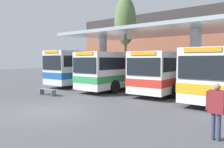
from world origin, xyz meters
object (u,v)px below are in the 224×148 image
at_px(transit_bus_center_bay, 125,69).
at_px(waiting_bench_near_pillar, 47,91).
at_px(poplar_tree_behind_left, 125,22).
at_px(transit_bus_right_bay, 175,70).
at_px(pedestrian_waiting, 217,106).
at_px(transit_bus_left_bay, 97,66).
at_px(parked_car_street, 164,72).

height_order(transit_bus_center_bay, waiting_bench_near_pillar, transit_bus_center_bay).
bearing_deg(poplar_tree_behind_left, transit_bus_center_bay, -55.41).
height_order(transit_bus_right_bay, poplar_tree_behind_left, poplar_tree_behind_left).
relative_size(transit_bus_right_bay, pedestrian_waiting, 6.19).
height_order(transit_bus_left_bay, transit_bus_right_bay, transit_bus_left_bay).
bearing_deg(parked_car_street, waiting_bench_near_pillar, -97.58).
height_order(poplar_tree_behind_left, parked_car_street, poplar_tree_behind_left).
height_order(waiting_bench_near_pillar, poplar_tree_behind_left, poplar_tree_behind_left).
xyz_separation_m(transit_bus_right_bay, parked_car_street, (-4.72, 8.40, -0.72)).
height_order(transit_bus_left_bay, waiting_bench_near_pillar, transit_bus_left_bay).
distance_m(waiting_bench_near_pillar, parked_car_street, 16.39).
bearing_deg(transit_bus_center_bay, transit_bus_left_bay, -16.20).
xyz_separation_m(transit_bus_center_bay, poplar_tree_behind_left, (-4.04, 5.85, 5.43)).
distance_m(transit_bus_right_bay, pedestrian_waiting, 11.37).
bearing_deg(transit_bus_center_bay, transit_bus_right_bay, -167.04).
relative_size(pedestrian_waiting, poplar_tree_behind_left, 0.18).
height_order(transit_bus_right_bay, waiting_bench_near_pillar, transit_bus_right_bay).
distance_m(pedestrian_waiting, parked_car_street, 20.98).
distance_m(waiting_bench_near_pillar, pedestrian_waiting, 11.97).
relative_size(transit_bus_left_bay, transit_bus_center_bay, 1.17).
bearing_deg(transit_bus_right_bay, transit_bus_center_bay, 11.72).
distance_m(transit_bus_left_bay, waiting_bench_near_pillar, 8.73).
bearing_deg(transit_bus_right_bay, pedestrian_waiting, 116.80).
distance_m(transit_bus_right_bay, parked_car_street, 9.66).
bearing_deg(waiting_bench_near_pillar, transit_bus_left_bay, 106.82).
bearing_deg(poplar_tree_behind_left, transit_bus_left_bay, -97.50).
relative_size(poplar_tree_behind_left, parked_car_street, 2.40).
bearing_deg(transit_bus_center_bay, waiting_bench_near_pillar, 72.54).
bearing_deg(transit_bus_left_bay, waiting_bench_near_pillar, 104.77).
bearing_deg(transit_bus_center_bay, pedestrian_waiting, 136.66).
xyz_separation_m(transit_bus_left_bay, transit_bus_center_bay, (4.63, -1.33, -0.12)).
relative_size(transit_bus_right_bay, waiting_bench_near_pillar, 6.49).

